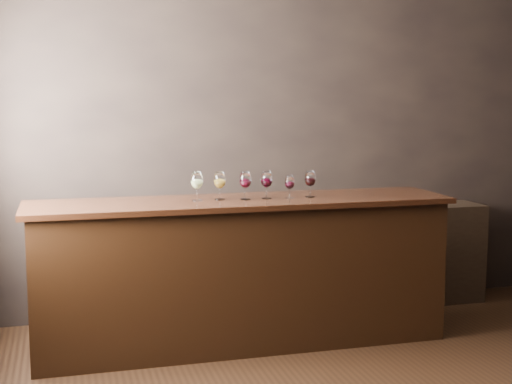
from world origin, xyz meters
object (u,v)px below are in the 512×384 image
object	(u,v)px
bar_counter	(242,275)
glass_amber	(220,181)
glass_white	(197,181)
glass_red_a	(245,180)
glass_red_c	(290,183)
glass_red_b	(267,180)
back_bar_shelf	(352,258)
glass_red_d	(310,179)

from	to	relation	value
bar_counter	glass_amber	xyz separation A→B (m)	(-0.15, 0.04, 0.70)
glass_white	glass_red_a	size ratio (longest dim) A/B	1.03
bar_counter	glass_amber	distance (m)	0.72
glass_red_c	glass_red_b	bearing A→B (deg)	172.01
glass_white	glass_red_c	distance (m)	0.68
glass_amber	glass_red_c	size ratio (longest dim) A/B	1.21
back_bar_shelf	glass_red_b	world-z (taller)	glass_red_b
back_bar_shelf	glass_red_b	xyz separation A→B (m)	(-0.97, -0.65, 0.79)
glass_red_a	glass_red_d	size ratio (longest dim) A/B	1.05
bar_counter	glass_red_c	bearing A→B (deg)	-4.67
glass_amber	glass_red_c	bearing A→B (deg)	-7.44
glass_white	glass_red_d	bearing A→B (deg)	-2.08
glass_amber	back_bar_shelf	bearing A→B (deg)	25.05
bar_counter	glass_red_d	world-z (taller)	glass_red_d
back_bar_shelf	glass_white	world-z (taller)	glass_white
glass_amber	glass_red_b	world-z (taller)	same
glass_red_a	glass_red_d	world-z (taller)	glass_red_a
glass_red_b	glass_red_d	xyz separation A→B (m)	(0.34, -0.00, -0.01)
glass_red_a	glass_red_b	bearing A→B (deg)	-0.13
glass_white	glass_amber	distance (m)	0.17
glass_red_b	glass_amber	bearing A→B (deg)	172.83
glass_white	glass_red_b	xyz separation A→B (m)	(0.51, -0.03, -0.00)
glass_red_c	glass_amber	bearing A→B (deg)	172.56
glass_amber	glass_red_d	bearing A→B (deg)	-3.86
glass_red_a	glass_red_b	world-z (taller)	glass_red_a
back_bar_shelf	glass_red_d	distance (m)	1.20
bar_counter	glass_red_c	world-z (taller)	glass_red_c
glass_red_c	glass_red_a	bearing A→B (deg)	175.80
glass_red_d	glass_red_b	bearing A→B (deg)	179.52
bar_counter	glass_red_c	xyz separation A→B (m)	(0.36, -0.03, 0.68)
glass_white	glass_red_b	size ratio (longest dim) A/B	1.03
glass_amber	glass_red_b	size ratio (longest dim) A/B	1.00
bar_counter	glass_red_b	bearing A→B (deg)	-1.97
glass_amber	glass_red_b	xyz separation A→B (m)	(0.34, -0.04, -0.00)
glass_red_a	glass_white	bearing A→B (deg)	175.51
glass_white	glass_red_a	world-z (taller)	glass_white
back_bar_shelf	glass_red_a	bearing A→B (deg)	-149.87
back_bar_shelf	glass_amber	xyz separation A→B (m)	(-1.31, -0.61, 0.79)
back_bar_shelf	glass_red_c	xyz separation A→B (m)	(-0.80, -0.68, 0.76)
glass_white	glass_red_a	xyz separation A→B (m)	(0.35, -0.03, -0.00)
bar_counter	glass_red_a	world-z (taller)	glass_red_a
glass_amber	glass_red_a	size ratio (longest dim) A/B	0.99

